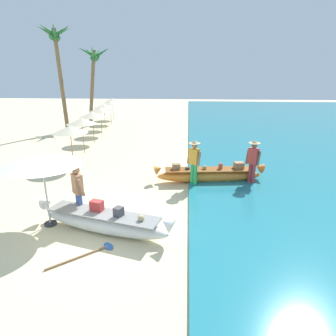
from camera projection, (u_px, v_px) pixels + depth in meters
name	position (u px, v px, depth m)	size (l,w,h in m)	color
ground_plane	(95.00, 226.00, 8.34)	(80.00, 80.00, 0.00)	beige
boat_white_foreground	(104.00, 221.00, 7.95)	(4.08, 1.67, 0.87)	white
boat_orange_midground	(209.00, 175.00, 11.59)	(4.47, 1.12, 0.81)	orange
person_vendor_hatted	(194.00, 160.00, 10.89)	(0.56, 0.48, 1.84)	green
person_tourist_customer	(78.00, 191.00, 8.32)	(0.51, 0.54, 1.72)	#3D5BA8
person_vendor_assistant	(253.00, 159.00, 11.08)	(0.56, 0.49, 1.81)	#B2383D
patio_umbrella_large	(41.00, 160.00, 7.81)	(2.14, 2.14, 2.14)	#B7B7BC
parasol_row_0	(70.00, 130.00, 13.06)	(1.60, 1.60, 1.91)	#8E6B47
parasol_row_1	(82.00, 121.00, 15.25)	(1.60, 1.60, 1.91)	#8E6B47
parasol_row_2	(92.00, 115.00, 17.54)	(1.60, 1.60, 1.91)	#8E6B47
parasol_row_3	(100.00, 110.00, 19.78)	(1.60, 1.60, 1.91)	#8E6B47
parasol_row_4	(104.00, 106.00, 21.79)	(1.60, 1.60, 1.91)	#8E6B47
parasol_row_5	(110.00, 103.00, 24.03)	(1.60, 1.60, 1.91)	#8E6B47
parasol_row_6	(112.00, 100.00, 26.29)	(1.60, 1.60, 1.91)	#8E6B47
palm_tree_tall_inland	(93.00, 64.00, 22.13)	(2.38, 2.62, 6.12)	brown
palm_tree_leaning_seaward	(56.00, 48.00, 19.69)	(2.46, 2.72, 7.32)	brown
paddle	(89.00, 253.00, 7.06)	(1.40, 1.24, 0.05)	#8E6B47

